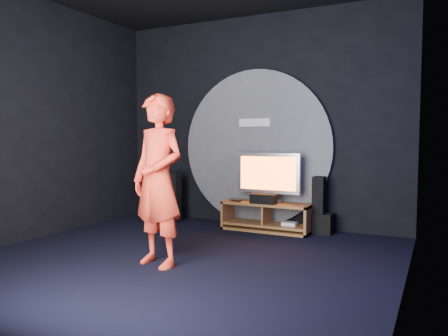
{
  "coord_description": "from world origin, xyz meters",
  "views": [
    {
      "loc": [
        2.78,
        -4.35,
        1.47
      ],
      "look_at": [
        0.1,
        1.05,
        1.05
      ],
      "focal_mm": 35.0,
      "sensor_mm": 36.0,
      "label": 1
    }
  ],
  "objects_px": {
    "media_console": "(267,219)",
    "tower_speaker_left": "(174,197)",
    "subwoofer": "(323,223)",
    "player": "(158,180)",
    "tv": "(268,175)",
    "tower_speaker_right": "(319,205)"
  },
  "relations": [
    {
      "from": "subwoofer",
      "to": "player",
      "type": "xyz_separation_m",
      "value": [
        -1.3,
        -2.5,
        0.83
      ]
    },
    {
      "from": "tv",
      "to": "player",
      "type": "distance_m",
      "value": 2.42
    },
    {
      "from": "player",
      "to": "subwoofer",
      "type": "bearing_deg",
      "value": 75.49
    },
    {
      "from": "tv",
      "to": "subwoofer",
      "type": "relative_size",
      "value": 3.3
    },
    {
      "from": "tv",
      "to": "subwoofer",
      "type": "height_order",
      "value": "tv"
    },
    {
      "from": "media_console",
      "to": "tower_speaker_left",
      "type": "xyz_separation_m",
      "value": [
        -1.7,
        -0.04,
        0.24
      ]
    },
    {
      "from": "tower_speaker_left",
      "to": "tower_speaker_right",
      "type": "xyz_separation_m",
      "value": [
        2.47,
        0.23,
        0.0
      ]
    },
    {
      "from": "tv",
      "to": "media_console",
      "type": "bearing_deg",
      "value": -84.01
    },
    {
      "from": "media_console",
      "to": "tower_speaker_right",
      "type": "relative_size",
      "value": 1.6
    },
    {
      "from": "media_console",
      "to": "player",
      "type": "xyz_separation_m",
      "value": [
        -0.45,
        -2.3,
        0.79
      ]
    },
    {
      "from": "subwoofer",
      "to": "player",
      "type": "distance_m",
      "value": 2.94
    },
    {
      "from": "player",
      "to": "tower_speaker_right",
      "type": "bearing_deg",
      "value": 76.72
    },
    {
      "from": "media_console",
      "to": "player",
      "type": "distance_m",
      "value": 2.48
    },
    {
      "from": "subwoofer",
      "to": "media_console",
      "type": "bearing_deg",
      "value": -166.65
    },
    {
      "from": "subwoofer",
      "to": "player",
      "type": "relative_size",
      "value": 0.16
    },
    {
      "from": "media_console",
      "to": "tv",
      "type": "relative_size",
      "value": 1.36
    },
    {
      "from": "media_console",
      "to": "tower_speaker_left",
      "type": "distance_m",
      "value": 1.72
    },
    {
      "from": "tower_speaker_left",
      "to": "subwoofer",
      "type": "relative_size",
      "value": 2.8
    },
    {
      "from": "tv",
      "to": "tower_speaker_right",
      "type": "distance_m",
      "value": 0.9
    },
    {
      "from": "tower_speaker_left",
      "to": "subwoofer",
      "type": "bearing_deg",
      "value": 5.36
    },
    {
      "from": "media_console",
      "to": "tower_speaker_left",
      "type": "relative_size",
      "value": 1.6
    },
    {
      "from": "tower_speaker_right",
      "to": "player",
      "type": "bearing_deg",
      "value": -116.16
    }
  ]
}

